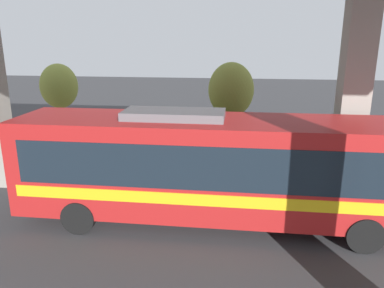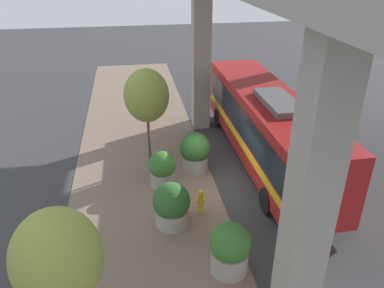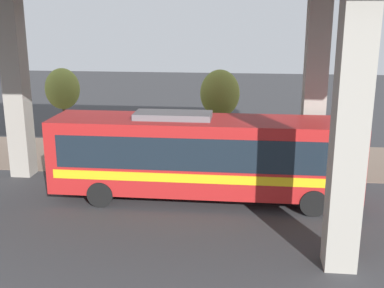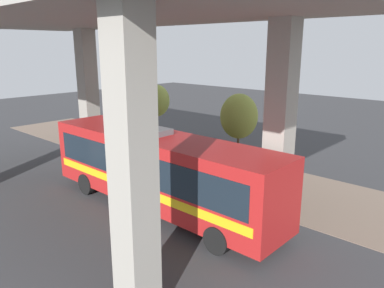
{
  "view_description": "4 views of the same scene",
  "coord_description": "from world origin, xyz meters",
  "px_view_note": "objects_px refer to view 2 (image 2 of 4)",
  "views": [
    {
      "loc": [
        13.26,
        2.73,
        5.56
      ],
      "look_at": [
        0.41,
        1.1,
        1.85
      ],
      "focal_mm": 35.0,
      "sensor_mm": 36.0,
      "label": 1
    },
    {
      "loc": [
        -3.21,
        -12.68,
        8.8
      ],
      "look_at": [
        -0.97,
        0.56,
        1.9
      ],
      "focal_mm": 35.0,
      "sensor_mm": 36.0,
      "label": 2
    },
    {
      "loc": [
        20.59,
        3.55,
        7.15
      ],
      "look_at": [
        1.75,
        1.49,
        2.02
      ],
      "focal_mm": 45.0,
      "sensor_mm": 36.0,
      "label": 3
    },
    {
      "loc": [
        12.87,
        13.25,
        6.84
      ],
      "look_at": [
        0.31,
        1.8,
        2.42
      ],
      "focal_mm": 35.0,
      "sensor_mm": 36.0,
      "label": 4
    }
  ],
  "objects_px": {
    "planter_front": "(163,169)",
    "street_tree_far": "(58,259)",
    "street_tree_near": "(147,96)",
    "planter_extra": "(172,205)",
    "bus": "(266,123)",
    "planter_middle": "(230,249)",
    "fire_hydrant": "(201,201)",
    "planter_back": "(195,152)"
  },
  "relations": [
    {
      "from": "planter_middle",
      "to": "street_tree_far",
      "type": "distance_m",
      "value": 5.3
    },
    {
      "from": "bus",
      "to": "street_tree_far",
      "type": "xyz_separation_m",
      "value": [
        -7.67,
        -8.51,
        1.23
      ]
    },
    {
      "from": "planter_extra",
      "to": "street_tree_near",
      "type": "bearing_deg",
      "value": 96.47
    },
    {
      "from": "street_tree_near",
      "to": "street_tree_far",
      "type": "distance_m",
      "value": 9.18
    },
    {
      "from": "bus",
      "to": "street_tree_near",
      "type": "distance_m",
      "value": 5.51
    },
    {
      "from": "street_tree_far",
      "to": "fire_hydrant",
      "type": "bearing_deg",
      "value": 51.56
    },
    {
      "from": "planter_front",
      "to": "bus",
      "type": "bearing_deg",
      "value": 15.56
    },
    {
      "from": "bus",
      "to": "street_tree_far",
      "type": "distance_m",
      "value": 11.52
    },
    {
      "from": "street_tree_near",
      "to": "street_tree_far",
      "type": "relative_size",
      "value": 1.07
    },
    {
      "from": "fire_hydrant",
      "to": "planter_middle",
      "type": "bearing_deg",
      "value": -83.84
    },
    {
      "from": "planter_front",
      "to": "planter_back",
      "type": "height_order",
      "value": "planter_back"
    },
    {
      "from": "bus",
      "to": "street_tree_far",
      "type": "relative_size",
      "value": 2.76
    },
    {
      "from": "fire_hydrant",
      "to": "street_tree_far",
      "type": "relative_size",
      "value": 0.23
    },
    {
      "from": "planter_back",
      "to": "street_tree_near",
      "type": "relative_size",
      "value": 0.4
    },
    {
      "from": "planter_front",
      "to": "planter_back",
      "type": "bearing_deg",
      "value": 31.94
    },
    {
      "from": "bus",
      "to": "planter_back",
      "type": "height_order",
      "value": "bus"
    },
    {
      "from": "bus",
      "to": "fire_hydrant",
      "type": "distance_m",
      "value": 5.23
    },
    {
      "from": "bus",
      "to": "planter_front",
      "type": "relative_size",
      "value": 7.6
    },
    {
      "from": "planter_front",
      "to": "street_tree_far",
      "type": "distance_m",
      "value": 8.04
    },
    {
      "from": "planter_middle",
      "to": "fire_hydrant",
      "type": "bearing_deg",
      "value": 96.16
    },
    {
      "from": "bus",
      "to": "planter_extra",
      "type": "xyz_separation_m",
      "value": [
        -4.8,
        -3.96,
        -1.09
      ]
    },
    {
      "from": "planter_front",
      "to": "street_tree_far",
      "type": "relative_size",
      "value": 0.36
    },
    {
      "from": "bus",
      "to": "street_tree_far",
      "type": "height_order",
      "value": "street_tree_far"
    },
    {
      "from": "planter_back",
      "to": "bus",
      "type": "bearing_deg",
      "value": 6.68
    },
    {
      "from": "bus",
      "to": "planter_extra",
      "type": "relative_size",
      "value": 7.02
    },
    {
      "from": "fire_hydrant",
      "to": "planter_front",
      "type": "xyz_separation_m",
      "value": [
        -1.21,
        2.1,
        0.28
      ]
    },
    {
      "from": "street_tree_far",
      "to": "planter_front",
      "type": "bearing_deg",
      "value": 68.65
    },
    {
      "from": "planter_back",
      "to": "street_tree_far",
      "type": "distance_m",
      "value": 9.47
    },
    {
      "from": "planter_front",
      "to": "street_tree_near",
      "type": "xyz_separation_m",
      "value": [
        -0.42,
        1.7,
        2.64
      ]
    },
    {
      "from": "planter_back",
      "to": "fire_hydrant",
      "type": "bearing_deg",
      "value": -96.29
    },
    {
      "from": "planter_extra",
      "to": "fire_hydrant",
      "type": "bearing_deg",
      "value": 23.73
    },
    {
      "from": "planter_front",
      "to": "street_tree_far",
      "type": "xyz_separation_m",
      "value": [
        -2.8,
        -7.16,
        2.36
      ]
    },
    {
      "from": "bus",
      "to": "street_tree_near",
      "type": "relative_size",
      "value": 2.58
    },
    {
      "from": "planter_front",
      "to": "planter_back",
      "type": "relative_size",
      "value": 0.85
    },
    {
      "from": "planter_extra",
      "to": "street_tree_near",
      "type": "xyz_separation_m",
      "value": [
        -0.49,
        4.31,
        2.6
      ]
    },
    {
      "from": "fire_hydrant",
      "to": "planter_front",
      "type": "height_order",
      "value": "planter_front"
    },
    {
      "from": "planter_middle",
      "to": "street_tree_near",
      "type": "xyz_separation_m",
      "value": [
        -1.95,
        6.81,
        2.54
      ]
    },
    {
      "from": "street_tree_near",
      "to": "bus",
      "type": "bearing_deg",
      "value": -3.74
    },
    {
      "from": "planter_middle",
      "to": "street_tree_far",
      "type": "xyz_separation_m",
      "value": [
        -4.34,
        -2.04,
        2.26
      ]
    },
    {
      "from": "street_tree_near",
      "to": "planter_extra",
      "type": "bearing_deg",
      "value": -83.53
    },
    {
      "from": "planter_extra",
      "to": "street_tree_near",
      "type": "relative_size",
      "value": 0.37
    },
    {
      "from": "planter_front",
      "to": "street_tree_near",
      "type": "relative_size",
      "value": 0.34
    }
  ]
}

